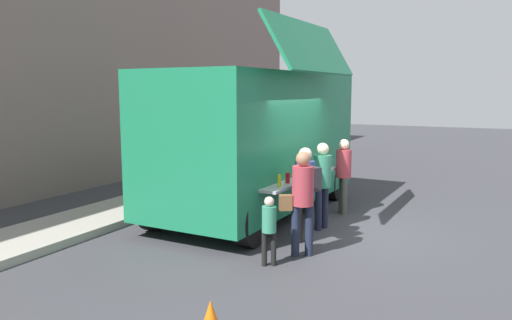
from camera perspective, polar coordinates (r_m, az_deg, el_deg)
The scene contains 9 objects.
ground_plane at distance 9.70m, azimuth 8.58°, elevation -8.01°, with size 60.00×60.00×0.00m, color #38383D.
curb_strip at distance 9.52m, azimuth -25.98°, elevation -8.59°, with size 28.00×1.60×0.15m, color #9E998E.
food_truck_main at distance 10.61m, azimuth 0.14°, elevation 2.56°, with size 5.71×3.10×3.99m.
trash_bin at distance 15.68m, azimuth -0.23°, elevation 0.06°, with size 0.60×0.60×0.99m, color #2D6037.
customer_front_ordering at distance 9.53m, azimuth 7.67°, elevation -2.08°, with size 0.35×0.34×1.68m.
customer_mid_with_backpack at distance 8.63m, azimuth 5.79°, elevation -2.91°, with size 0.52×0.53×1.69m.
customer_rear_waiting at distance 7.93m, azimuth 5.32°, elevation -4.01°, with size 0.43×0.53×1.71m.
customer_extra_browsing at distance 10.82m, azimuth 10.09°, elevation -1.08°, with size 0.33×0.33×1.63m.
child_near_queue at distance 7.54m, azimuth 1.52°, elevation -7.50°, with size 0.22×0.22×1.08m.
Camera 1 is at (-8.86, -2.89, 2.66)m, focal length 34.55 mm.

